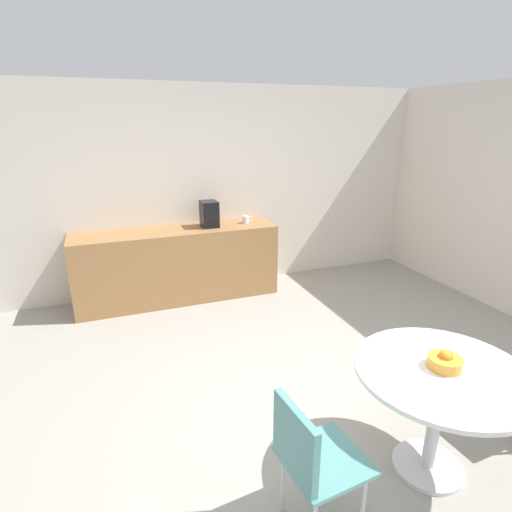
# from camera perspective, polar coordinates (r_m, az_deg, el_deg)

# --- Properties ---
(ground_plane) EXTENTS (6.00, 6.00, 0.00)m
(ground_plane) POSITION_cam_1_polar(r_m,az_deg,el_deg) (3.35, 9.01, -21.96)
(ground_plane) COLOR #9E998E
(wall_back) EXTENTS (6.00, 0.10, 2.60)m
(wall_back) POSITION_cam_1_polar(r_m,az_deg,el_deg) (5.42, -6.16, 9.21)
(wall_back) COLOR silver
(wall_back) RESTS_ON ground_plane
(counter_block) EXTENTS (2.46, 0.60, 0.90)m
(counter_block) POSITION_cam_1_polar(r_m,az_deg,el_deg) (5.18, -10.87, -1.16)
(counter_block) COLOR #9E7042
(counter_block) RESTS_ON ground_plane
(round_table) EXTENTS (1.04, 1.04, 0.75)m
(round_table) POSITION_cam_1_polar(r_m,az_deg,el_deg) (2.84, 24.32, -16.79)
(round_table) COLOR silver
(round_table) RESTS_ON ground_plane
(chair_teal) EXTENTS (0.46, 0.46, 0.83)m
(chair_teal) POSITION_cam_1_polar(r_m,az_deg,el_deg) (2.36, 7.50, -25.73)
(chair_teal) COLOR silver
(chair_teal) RESTS_ON ground_plane
(fruit_bowl) EXTENTS (0.20, 0.20, 0.11)m
(fruit_bowl) POSITION_cam_1_polar(r_m,az_deg,el_deg) (2.75, 24.94, -13.15)
(fruit_bowl) COLOR gold
(fruit_bowl) RESTS_ON round_table
(mug_white) EXTENTS (0.13, 0.08, 0.09)m
(mug_white) POSITION_cam_1_polar(r_m,az_deg,el_deg) (5.27, -1.43, 5.15)
(mug_white) COLOR white
(mug_white) RESTS_ON counter_block
(coffee_maker) EXTENTS (0.20, 0.24, 0.32)m
(coffee_maker) POSITION_cam_1_polar(r_m,az_deg,el_deg) (5.10, -6.56, 5.87)
(coffee_maker) COLOR black
(coffee_maker) RESTS_ON counter_block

